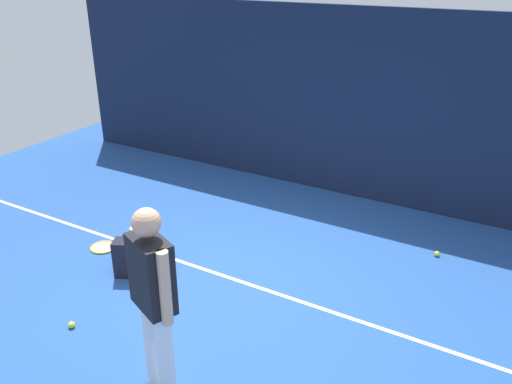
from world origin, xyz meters
name	(u,v)px	position (x,y,z in m)	size (l,w,h in m)	color
ground_plane	(238,287)	(0.00, 0.00, 0.00)	(12.00, 12.00, 0.00)	#234C93
back_fence	(346,105)	(0.00, 3.00, 1.38)	(10.00, 0.10, 2.76)	#141E38
court_line	(243,282)	(0.00, 0.10, 0.00)	(9.00, 0.05, 0.00)	white
tennis_player	(153,294)	(0.24, -1.60, 0.97)	(0.49, 0.36, 1.70)	white
tennis_racket	(105,246)	(-1.91, -0.10, 0.01)	(0.34, 0.62, 0.03)	black
backpack	(128,258)	(-1.22, -0.40, 0.21)	(0.36, 0.37, 0.44)	black
tennis_ball_near_player	(72,325)	(-1.05, -1.42, 0.03)	(0.07, 0.07, 0.07)	#CCE033
tennis_ball_by_fence	(437,254)	(1.76, 1.78, 0.03)	(0.07, 0.07, 0.07)	#CCE033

